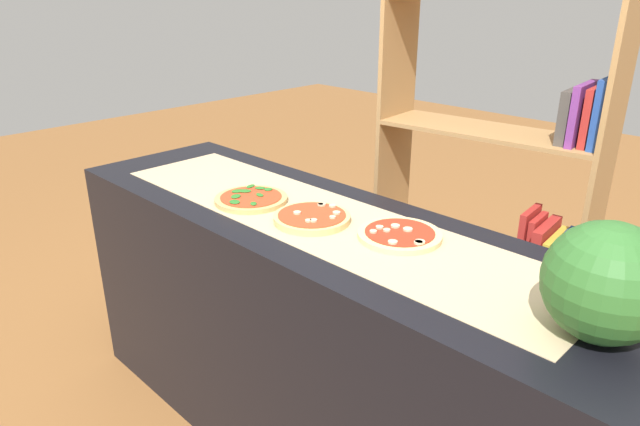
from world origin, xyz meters
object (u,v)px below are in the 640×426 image
Objects in this scene: pizza_mushroom_1 at (312,218)px; pizza_mushroom_2 at (400,235)px; watermelon at (606,282)px; pizza_spinach_0 at (251,199)px; bookshelf at (506,222)px.

pizza_mushroom_2 is (0.28, 0.10, -0.00)m from pizza_mushroom_1.
pizza_mushroom_2 is 0.65m from watermelon.
pizza_spinach_0 is at bearing -179.44° from watermelon.
pizza_mushroom_2 is at bearing 169.87° from watermelon.
watermelon is (1.19, 0.01, 0.12)m from pizza_spinach_0.
pizza_spinach_0 is 1.00× the size of pizza_mushroom_2.
pizza_spinach_0 is 1.20m from watermelon.
bookshelf reaches higher than pizza_mushroom_1.
pizza_mushroom_2 is at bearing 19.00° from pizza_mushroom_1.
pizza_mushroom_1 is 0.94× the size of watermelon.
watermelon is at bearing -54.01° from bookshelf.
pizza_mushroom_2 is (0.57, 0.12, -0.00)m from pizza_spinach_0.
pizza_mushroom_1 is 0.30m from pizza_mushroom_2.
pizza_spinach_0 and pizza_mushroom_2 have the same top height.
pizza_mushroom_1 is at bearing 5.27° from pizza_spinach_0.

